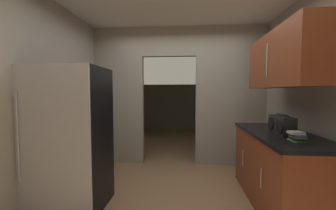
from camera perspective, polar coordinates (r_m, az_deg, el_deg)
name	(u,v)px	position (r m, az deg, el deg)	size (l,w,h in m)	color
ground	(174,202)	(2.99, 1.58, -24.59)	(20.00, 20.00, 0.00)	#93704C
kitchen_overhead_slab	(176,2)	(3.35, 2.15, 25.95)	(3.70, 7.02, 0.06)	silver
kitchen_partition	(181,91)	(4.15, 3.59, 3.66)	(3.30, 0.12, 2.66)	#9E998C
adjoining_room_shell	(181,95)	(6.40, 3.48, 2.77)	(3.30, 3.43, 2.66)	gray
kitchen_flank_left	(14,99)	(2.83, -35.96, 1.20)	(0.10, 4.01, 2.66)	#9E998C
refrigerator	(70,138)	(2.85, -24.88, -8.15)	(0.83, 0.73, 1.70)	black
lower_cabinet_run	(279,169)	(3.07, 27.67, -14.99)	(0.70, 1.66, 0.91)	brown
upper_cabinet_counterside	(283,60)	(2.94, 28.42, 10.61)	(0.36, 1.49, 0.66)	brown
boombox	(282,125)	(2.83, 28.20, -4.81)	(0.16, 0.42, 0.24)	black
book_stack	(297,136)	(2.52, 31.33, -7.23)	(0.14, 0.17, 0.10)	#388C47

